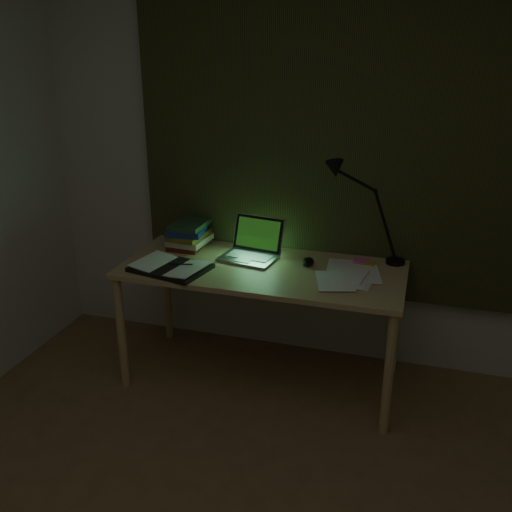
{
  "coord_description": "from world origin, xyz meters",
  "views": [
    {
      "loc": [
        0.55,
        -1.22,
        1.9
      ],
      "look_at": [
        -0.26,
        1.46,
        0.82
      ],
      "focal_mm": 40.0,
      "sensor_mm": 36.0,
      "label": 1
    }
  ],
  "objects": [
    {
      "name": "sticky_pink",
      "position": [
        0.26,
        1.8,
        0.72
      ],
      "size": [
        0.08,
        0.08,
        0.02
      ],
      "primitive_type": "cube",
      "rotation": [
        0.0,
        0.0,
        -0.08
      ],
      "color": "pink",
      "rests_on": "desk"
    },
    {
      "name": "loose_papers",
      "position": [
        0.19,
        1.59,
        0.72
      ],
      "size": [
        0.35,
        0.37,
        0.02
      ],
      "primitive_type": null,
      "rotation": [
        0.0,
        0.0,
        -0.17
      ],
      "color": "white",
      "rests_on": "desk"
    },
    {
      "name": "desk_lamp",
      "position": [
        0.44,
        1.85,
        1.0
      ],
      "size": [
        0.41,
        0.33,
        0.58
      ],
      "primitive_type": null,
      "rotation": [
        0.0,
        0.0,
        -0.08
      ],
      "color": "black",
      "rests_on": "desk"
    },
    {
      "name": "book_stack",
      "position": [
        -0.77,
        1.77,
        0.79
      ],
      "size": [
        0.21,
        0.25,
        0.16
      ],
      "primitive_type": null,
      "rotation": [
        0.0,
        0.0,
        0.04
      ],
      "color": "white",
      "rests_on": "desk"
    },
    {
      "name": "laptop",
      "position": [
        -0.37,
        1.67,
        0.82
      ],
      "size": [
        0.36,
        0.39,
        0.22
      ],
      "primitive_type": null,
      "rotation": [
        0.0,
        0.0,
        -0.16
      ],
      "color": "#B0B0B4",
      "rests_on": "desk"
    },
    {
      "name": "wall_back",
      "position": [
        0.0,
        2.0,
        1.25
      ],
      "size": [
        3.5,
        0.0,
        2.5
      ],
      "primitive_type": "cube",
      "color": "beige",
      "rests_on": "ground"
    },
    {
      "name": "mouse",
      "position": [
        -0.02,
        1.69,
        0.73
      ],
      "size": [
        0.07,
        0.1,
        0.04
      ],
      "primitive_type": "ellipsoid",
      "rotation": [
        0.0,
        0.0,
        0.02
      ],
      "color": "black",
      "rests_on": "desk"
    },
    {
      "name": "sticky_yellow",
      "position": [
        0.3,
        1.78,
        0.72
      ],
      "size": [
        0.07,
        0.07,
        0.01
      ],
      "primitive_type": "cube",
      "rotation": [
        0.0,
        0.0,
        -0.08
      ],
      "color": "gold",
      "rests_on": "desk"
    },
    {
      "name": "desk",
      "position": [
        -0.26,
        1.58,
        0.35
      ],
      "size": [
        1.55,
        0.68,
        0.71
      ],
      "primitive_type": null,
      "color": "tan",
      "rests_on": "floor"
    },
    {
      "name": "curtain",
      "position": [
        0.0,
        1.96,
        1.45
      ],
      "size": [
        2.2,
        0.06,
        2.0
      ],
      "primitive_type": "cube",
      "color": "#2A2F17",
      "rests_on": "wall_back"
    },
    {
      "name": "open_textbook",
      "position": [
        -0.73,
        1.4,
        0.73
      ],
      "size": [
        0.45,
        0.36,
        0.03
      ],
      "primitive_type": null,
      "rotation": [
        0.0,
        0.0,
        -0.2
      ],
      "color": "white",
      "rests_on": "desk"
    }
  ]
}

